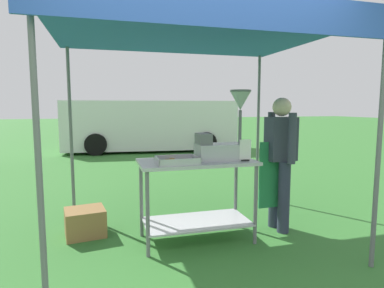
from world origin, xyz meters
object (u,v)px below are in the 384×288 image
donut_cart (197,184)px  van_white (150,125)px  donut_tray (177,161)px  supply_crate (85,222)px  donut_fryer (225,137)px  menu_sign (245,152)px  vendor (280,157)px  stall_canopy (195,36)px

donut_cart → van_white: bearing=85.6°
donut_tray → supply_crate: (-0.97, 0.61, -0.78)m
donut_fryer → menu_sign: (0.18, -0.15, -0.15)m
donut_tray → vendor: vendor is taller
stall_canopy → supply_crate: stall_canopy is taller
supply_crate → donut_cart: bearing=-21.0°
donut_fryer → donut_tray: bearing=-169.5°
donut_tray → vendor: 1.32m
stall_canopy → vendor: 1.72m
donut_cart → donut_tray: (-0.26, -0.13, 0.28)m
stall_canopy → van_white: stall_canopy is taller
supply_crate → vendor: bearing=-10.7°
donut_tray → stall_canopy: bearing=42.0°
van_white → donut_fryer: bearing=-92.1°
donut_fryer → supply_crate: bearing=162.1°
donut_fryer → menu_sign: donut_fryer is taller
donut_cart → van_white: van_white is taller
donut_tray → van_white: 7.94m
donut_tray → supply_crate: donut_tray is taller
menu_sign → van_white: bearing=89.3°
van_white → vendor: bearing=-86.6°
stall_canopy → donut_fryer: stall_canopy is taller
stall_canopy → van_white: bearing=85.5°
vendor → donut_fryer: bearing=-174.7°
supply_crate → stall_canopy: bearing=-16.9°
vendor → menu_sign: bearing=-158.7°
donut_tray → vendor: size_ratio=0.27×
menu_sign → supply_crate: size_ratio=0.48×
stall_canopy → donut_tray: bearing=-138.0°
stall_canopy → menu_sign: 1.38m
menu_sign → van_white: 7.94m
stall_canopy → menu_sign: stall_canopy is taller
menu_sign → donut_tray: bearing=176.8°
menu_sign → supply_crate: 2.03m
stall_canopy → donut_fryer: (0.32, -0.13, -1.10)m
donut_tray → van_white: bearing=83.8°
donut_cart → van_white: size_ratio=0.22×
donut_fryer → vendor: 0.79m
donut_tray → vendor: (1.31, 0.17, -0.03)m
stall_canopy → vendor: size_ratio=1.89×
menu_sign → vendor: bearing=21.3°
donut_cart → donut_tray: 0.41m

